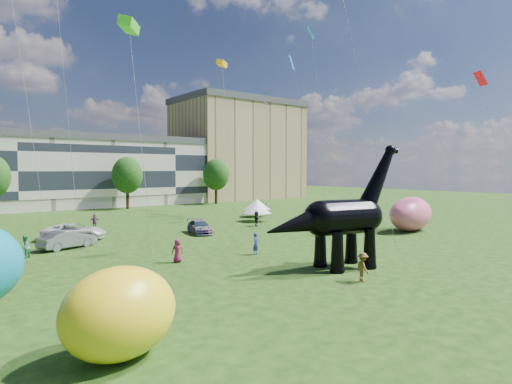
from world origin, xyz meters
TOP-DOWN VIEW (x-y plane):
  - ground at (0.00, 0.00)m, footprint 220.00×220.00m
  - terrace_row at (-8.00, 62.00)m, footprint 78.00×11.00m
  - apartment_block at (40.00, 65.00)m, footprint 28.00×18.00m
  - tree_mid_right at (8.00, 53.00)m, footprint 5.20×5.20m
  - tree_far_right at (26.00, 53.00)m, footprint 5.20×5.20m
  - dinosaur_sculpture at (2.56, 1.12)m, footprint 10.84×4.04m
  - car_grey at (-10.12, 20.32)m, footprint 5.04×3.06m
  - car_white at (-8.38, 24.73)m, footprint 6.36×4.98m
  - car_dark at (3.20, 20.76)m, footprint 3.07×5.04m
  - gazebo_near at (14.48, 25.37)m, footprint 4.28×4.28m
  - gazebo_far at (17.89, 29.67)m, footprint 4.54×4.54m
  - inflatable_pink at (22.52, 8.14)m, footprint 8.07×5.11m
  - inflatable_yellow at (-14.38, -3.40)m, footprint 4.86×4.08m
  - visitors at (-1.47, 15.89)m, footprint 48.39×33.82m

SIDE VIEW (x-z plane):
  - ground at x=0.00m, z-range 0.00..0.00m
  - car_dark at x=3.20m, z-range 0.00..1.37m
  - car_grey at x=-10.12m, z-range 0.00..1.57m
  - car_white at x=-8.38m, z-range 0.00..1.61m
  - visitors at x=-1.47m, z-range -0.04..1.76m
  - inflatable_yellow at x=-14.38m, z-range 0.00..3.30m
  - gazebo_near at x=14.48m, z-range 0.51..3.00m
  - gazebo_far at x=17.89m, z-range 0.51..3.05m
  - inflatable_pink at x=22.52m, z-range 0.00..3.74m
  - dinosaur_sculpture at x=2.56m, z-range -1.08..7.76m
  - terrace_row at x=-8.00m, z-range 0.00..12.00m
  - tree_mid_right at x=8.00m, z-range 1.57..11.01m
  - tree_far_right at x=26.00m, z-range 1.57..11.01m
  - apartment_block at x=40.00m, z-range 0.00..22.00m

